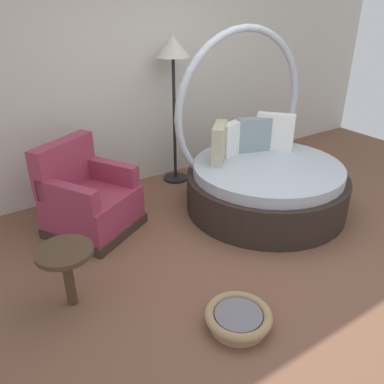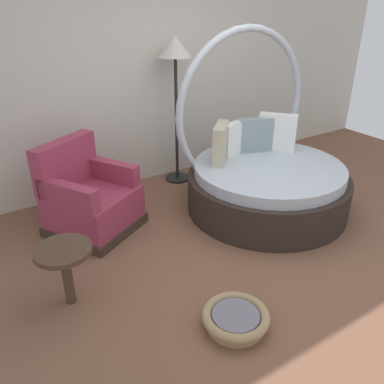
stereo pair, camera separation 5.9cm
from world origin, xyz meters
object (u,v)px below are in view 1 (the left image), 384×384
at_px(round_daybed, 262,175).
at_px(side_table, 66,260).
at_px(red_armchair, 88,201).
at_px(floor_lamp, 173,61).
at_px(pet_basket, 238,318).

relative_size(round_daybed, side_table, 3.78).
bearing_deg(round_daybed, red_armchair, 161.88).
bearing_deg(floor_lamp, red_armchair, -157.72).
bearing_deg(floor_lamp, pet_basket, -111.50).
height_order(red_armchair, floor_lamp, floor_lamp).
distance_m(round_daybed, floor_lamp, 1.71).
height_order(round_daybed, pet_basket, round_daybed).
distance_m(round_daybed, pet_basket, 1.98).
xyz_separation_m(red_armchair, floor_lamp, (1.41, 0.58, 1.20)).
xyz_separation_m(red_armchair, pet_basket, (0.42, -1.94, -0.26)).
xyz_separation_m(pet_basket, side_table, (-0.96, 0.93, 0.35)).
xyz_separation_m(round_daybed, red_armchair, (-1.85, 0.61, -0.06)).
xyz_separation_m(red_armchair, side_table, (-0.54, -1.01, 0.10)).
bearing_deg(pet_basket, side_table, 135.94).
bearing_deg(round_daybed, pet_basket, -137.15).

